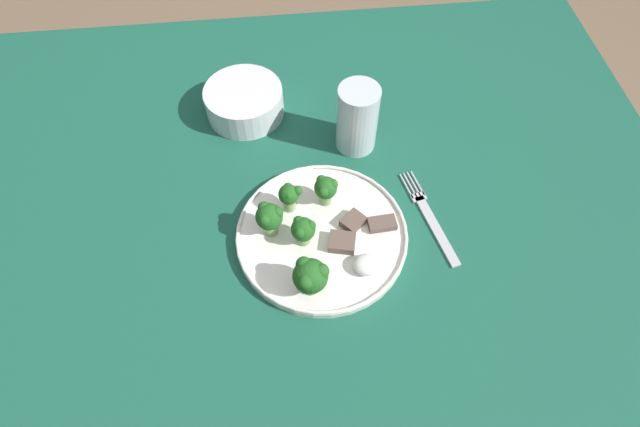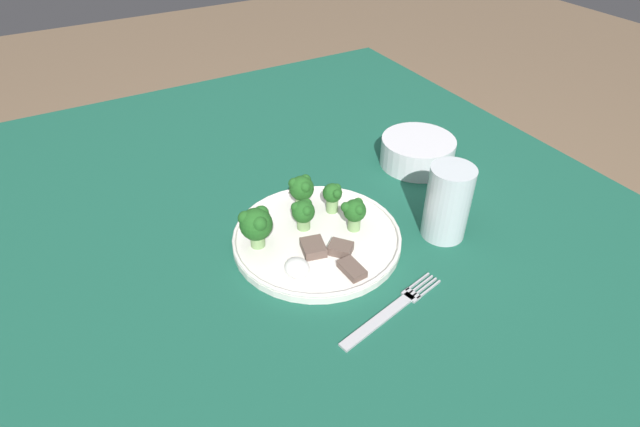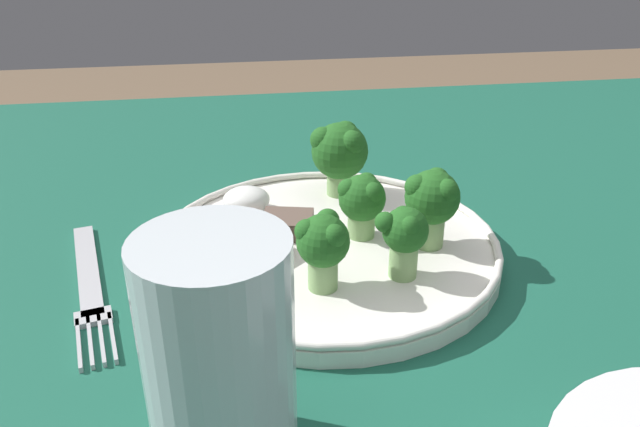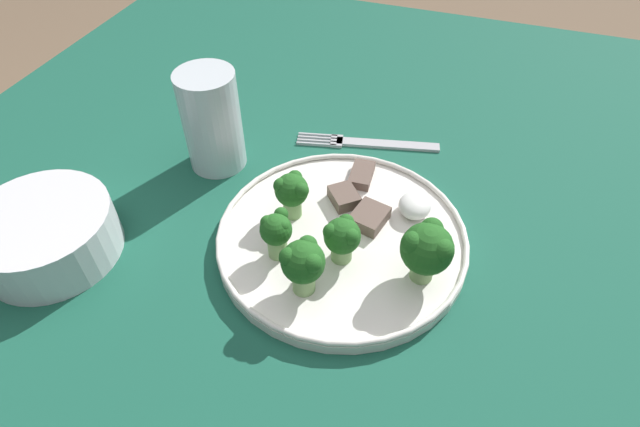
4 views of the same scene
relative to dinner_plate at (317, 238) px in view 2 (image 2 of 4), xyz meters
name	(u,v)px [view 2 (image 2 of 4)]	position (x,y,z in m)	size (l,w,h in m)	color
table	(328,256)	(-0.05, 0.05, -0.10)	(1.32, 1.04, 0.74)	#195642
dinner_plate	(317,238)	(0.00, 0.00, 0.00)	(0.27, 0.27, 0.02)	white
fork	(391,311)	(0.18, 0.02, -0.01)	(0.06, 0.19, 0.00)	#B2B2B7
cream_bowl	(417,152)	(-0.11, 0.28, 0.02)	(0.14, 0.14, 0.05)	silver
drinking_glass	(447,206)	(0.08, 0.19, 0.05)	(0.07, 0.07, 0.12)	silver
broccoli_floret_near_rim_left	(334,196)	(-0.04, 0.05, 0.04)	(0.03, 0.03, 0.05)	#7FA866
broccoli_floret_center_left	(256,224)	(-0.03, -0.09, 0.04)	(0.05, 0.05, 0.07)	#7FA866
broccoli_floret_back_left	(303,212)	(-0.03, -0.01, 0.03)	(0.04, 0.04, 0.05)	#7FA866
broccoli_floret_front_left	(355,212)	(0.01, 0.06, 0.04)	(0.04, 0.04, 0.05)	#7FA866
broccoli_floret_center_back	(302,189)	(-0.08, 0.01, 0.04)	(0.04, 0.04, 0.06)	#7FA866
meat_slice_front_slice	(341,248)	(0.05, 0.01, 0.01)	(0.04, 0.04, 0.01)	brown
meat_slice_middle_slice	(352,269)	(0.09, 0.01, 0.01)	(0.04, 0.03, 0.01)	brown
meat_slice_rear_slice	(313,248)	(0.03, -0.02, 0.01)	(0.05, 0.04, 0.02)	brown
sauce_dollop	(297,268)	(0.06, -0.07, 0.01)	(0.04, 0.04, 0.02)	white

